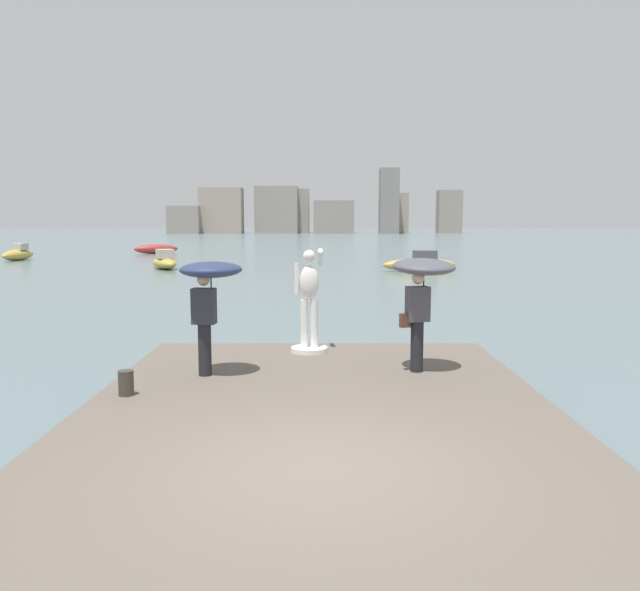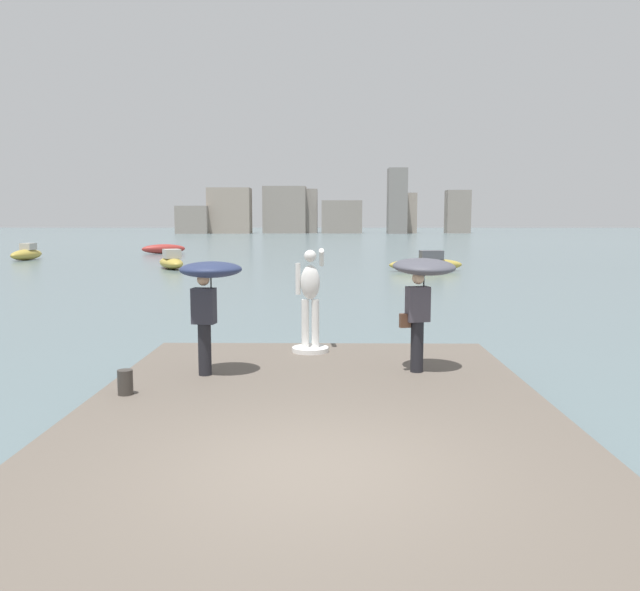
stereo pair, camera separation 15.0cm
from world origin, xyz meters
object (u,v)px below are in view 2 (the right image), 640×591
object	(u,v)px
mooring_bollard	(125,382)
boat_mid	(171,261)
onlooker_left	(209,284)
onlooker_right	(422,281)
boat_far	(27,254)
boat_leftward	(164,249)
boat_rightward	(426,264)
statue_white_figure	(310,307)

from	to	relation	value
mooring_bollard	boat_mid	size ratio (longest dim) A/B	0.10
mooring_bollard	onlooker_left	bearing A→B (deg)	50.19
boat_mid	onlooker_right	bearing A→B (deg)	-68.45
mooring_bollard	boat_far	world-z (taller)	boat_far
boat_leftward	boat_rightward	distance (m)	28.31
onlooker_right	boat_mid	bearing A→B (deg)	111.55
boat_mid	boat_leftward	world-z (taller)	boat_mid
mooring_bollard	boat_mid	xyz separation A→B (m)	(-6.67, 30.24, -0.14)
onlooker_right	boat_far	xyz separation A→B (m)	(-24.26, 37.11, -1.50)
mooring_bollard	boat_leftward	distance (m)	49.39
mooring_bollard	boat_leftward	world-z (taller)	boat_leftward
onlooker_right	boat_rightward	xyz separation A→B (m)	(4.13, 26.84, -1.52)
statue_white_figure	onlooker_right	world-z (taller)	statue_white_figure
boat_mid	onlooker_left	bearing A→B (deg)	-75.07
mooring_bollard	boat_rightward	bearing A→B (deg)	72.83
statue_white_figure	boat_mid	bearing A→B (deg)	109.11
onlooker_right	boat_leftward	bearing A→B (deg)	109.38
mooring_bollard	boat_far	xyz separation A→B (m)	(-19.61, 38.69, -0.12)
boat_mid	boat_far	distance (m)	15.46
statue_white_figure	boat_far	distance (m)	41.90
statue_white_figure	mooring_bollard	size ratio (longest dim) A/B	5.47
boat_mid	boat_far	xyz separation A→B (m)	(-12.94, 8.45, 0.02)
onlooker_left	onlooker_right	bearing A→B (deg)	5.00
onlooker_left	boat_mid	xyz separation A→B (m)	(-7.72, 28.97, -1.50)
statue_white_figure	mooring_bollard	xyz separation A→B (m)	(-2.69, -3.23, -0.71)
onlooker_left	boat_rightward	xyz separation A→B (m)	(7.73, 27.15, -1.50)
boat_leftward	boat_mid	bearing A→B (deg)	-74.26
boat_mid	mooring_bollard	bearing A→B (deg)	-77.56
onlooker_left	boat_rightward	distance (m)	28.27
onlooker_right	boat_mid	world-z (taller)	onlooker_right
onlooker_left	mooring_bollard	distance (m)	2.14
statue_white_figure	boat_far	bearing A→B (deg)	122.16
boat_mid	boat_rightward	world-z (taller)	boat_rightward
onlooker_left	boat_mid	bearing A→B (deg)	104.93
onlooker_left	boat_leftward	xyz separation A→B (m)	(-12.73, 46.73, -1.54)
boat_far	boat_rightward	world-z (taller)	boat_far
onlooker_left	boat_far	distance (m)	42.78
mooring_bollard	boat_mid	distance (m)	30.97
mooring_bollard	boat_far	distance (m)	43.38
onlooker_left	boat_far	world-z (taller)	onlooker_left
onlooker_left	onlooker_right	xyz separation A→B (m)	(3.60, 0.31, 0.02)
onlooker_right	statue_white_figure	bearing A→B (deg)	140.00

